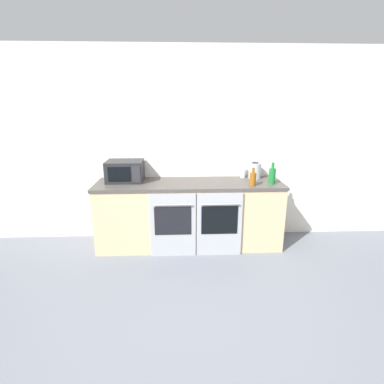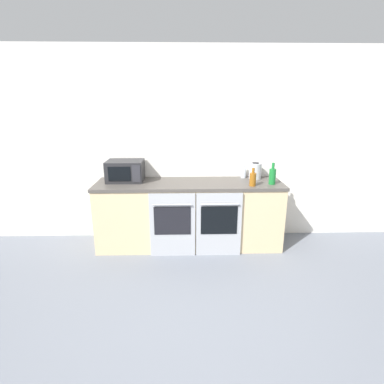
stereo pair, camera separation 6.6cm
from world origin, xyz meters
TOP-DOWN VIEW (x-y plane):
  - ground_plane at (0.00, 0.00)m, footprint 16.00×16.00m
  - wall_back at (0.00, 2.06)m, footprint 10.00×0.06m
  - counter_back at (0.00, 1.72)m, footprint 2.44×0.65m
  - oven_left at (-0.21, 1.39)m, footprint 0.57×0.06m
  - oven_right at (0.36, 1.39)m, footprint 0.57×0.06m
  - microwave at (-0.84, 1.82)m, footprint 0.47×0.37m
  - bottle_clear at (0.76, 1.95)m, footprint 0.07×0.07m
  - bottle_amber at (0.79, 1.53)m, footprint 0.08×0.08m
  - bottle_green at (1.06, 1.60)m, footprint 0.09×0.09m
  - kettle at (0.90, 1.90)m, footprint 0.16×0.16m

SIDE VIEW (x-z plane):
  - ground_plane at x=0.00m, z-range 0.00..0.00m
  - oven_left at x=-0.21m, z-range 0.01..0.84m
  - oven_right at x=0.36m, z-range 0.01..0.84m
  - counter_back at x=0.00m, z-range 0.00..0.88m
  - bottle_clear at x=0.76m, z-range 0.86..1.04m
  - bottle_amber at x=0.79m, z-range 0.86..1.08m
  - bottle_green at x=1.06m, z-range 0.85..1.13m
  - kettle at x=0.90m, z-range 0.88..1.10m
  - microwave at x=-0.84m, z-range 0.88..1.15m
  - wall_back at x=0.00m, z-range 0.00..2.60m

